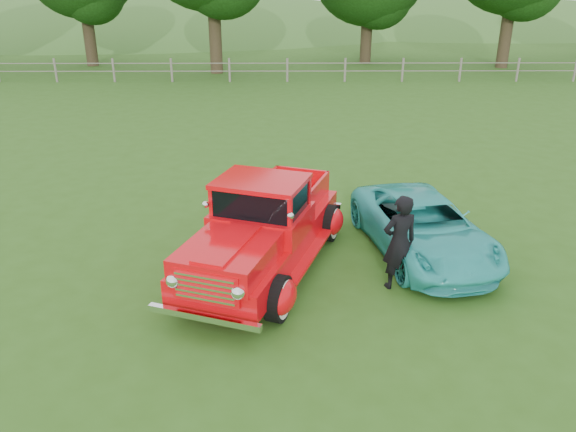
{
  "coord_description": "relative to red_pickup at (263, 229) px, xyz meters",
  "views": [
    {
      "loc": [
        -0.19,
        -7.72,
        4.99
      ],
      "look_at": [
        -0.12,
        1.2,
        1.2
      ],
      "focal_mm": 35.0,
      "sensor_mm": 36.0,
      "label": 1
    }
  ],
  "objects": [
    {
      "name": "ground",
      "position": [
        0.57,
        -1.54,
        -0.8
      ],
      "size": [
        140.0,
        140.0,
        0.0
      ],
      "primitive_type": "plane",
      "color": "#2A5115",
      "rests_on": "ground"
    },
    {
      "name": "red_pickup",
      "position": [
        0.0,
        0.0,
        0.0
      ],
      "size": [
        3.36,
        5.28,
        1.78
      ],
      "rotation": [
        0.0,
        0.0,
        -0.34
      ],
      "color": "black",
      "rests_on": "ground"
    },
    {
      "name": "distant_hills",
      "position": [
        -3.52,
        57.93,
        -5.34
      ],
      "size": [
        116.0,
        60.0,
        18.0
      ],
      "color": "#335D22",
      "rests_on": "ground"
    },
    {
      "name": "fence_line",
      "position": [
        0.57,
        20.46,
        -0.19
      ],
      "size": [
        48.0,
        0.12,
        1.2
      ],
      "color": "slate",
      "rests_on": "ground"
    },
    {
      "name": "teal_sedan",
      "position": [
        3.07,
        0.62,
        -0.24
      ],
      "size": [
        2.59,
        4.31,
        1.12
      ],
      "primitive_type": "imported",
      "rotation": [
        0.0,
        0.0,
        0.19
      ],
      "color": "#2CB0AA",
      "rests_on": "ground"
    },
    {
      "name": "man",
      "position": [
        2.34,
        -0.69,
        0.06
      ],
      "size": [
        0.71,
        0.57,
        1.71
      ],
      "primitive_type": "imported",
      "rotation": [
        0.0,
        0.0,
        3.44
      ],
      "color": "black",
      "rests_on": "ground"
    }
  ]
}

